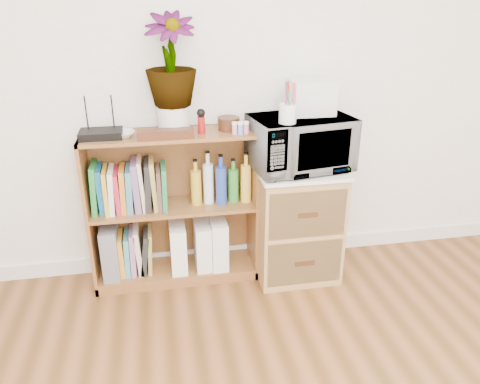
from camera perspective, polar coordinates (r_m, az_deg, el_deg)
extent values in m
cube|color=white|center=(3.22, -1.50, -7.36)|extent=(4.00, 0.02, 0.10)
cube|color=brown|center=(2.87, -8.08, -2.04)|extent=(1.00, 0.30, 0.95)
cube|color=#9E7542|center=(2.97, 6.75, -3.71)|extent=(0.50, 0.45, 0.70)
imported|color=white|center=(2.76, 7.32, 5.95)|extent=(0.62, 0.47, 0.31)
cylinder|color=white|center=(2.57, 5.83, 9.49)|extent=(0.09, 0.09, 0.10)
cube|color=silver|center=(2.78, 8.68, 11.38)|extent=(0.25, 0.20, 0.19)
cube|color=black|center=(2.69, -16.58, 6.81)|extent=(0.23, 0.16, 0.04)
imported|color=white|center=(2.67, -14.12, 6.85)|extent=(0.13, 0.13, 0.03)
cylinder|color=silver|center=(2.70, -8.08, 8.81)|extent=(0.18, 0.18, 0.15)
imported|color=#346B2B|center=(2.64, -8.48, 15.63)|extent=(0.28, 0.28, 0.50)
cube|color=#3D1D10|center=(2.60, -9.05, 6.99)|extent=(0.31, 0.08, 0.05)
cylinder|color=maroon|center=(2.66, -4.73, 8.11)|extent=(0.04, 0.04, 0.10)
cylinder|color=#371D0F|center=(2.73, -1.39, 8.35)|extent=(0.13, 0.13, 0.07)
cube|color=pink|center=(2.64, 0.04, 7.71)|extent=(0.12, 0.04, 0.06)
cube|color=slate|center=(2.99, -15.46, -6.73)|extent=(0.10, 0.26, 0.33)
cube|color=white|center=(2.98, -7.57, -6.51)|extent=(0.10, 0.24, 0.30)
cube|color=white|center=(2.99, -4.60, -6.33)|extent=(0.09, 0.24, 0.30)
cube|color=white|center=(2.99, -2.69, -6.02)|extent=(0.10, 0.25, 0.32)
cube|color=#228235|center=(2.82, -17.31, 0.45)|extent=(0.04, 0.20, 0.29)
cube|color=#195F98|center=(2.82, -16.57, 0.27)|extent=(0.04, 0.20, 0.27)
cube|color=gold|center=(2.82, -15.94, 0.32)|extent=(0.02, 0.20, 0.27)
cube|color=silver|center=(2.82, -15.33, 0.31)|extent=(0.04, 0.20, 0.26)
cube|color=#BE203A|center=(2.82, -14.67, 0.19)|extent=(0.03, 0.20, 0.24)
cube|color=orange|center=(2.81, -14.05, 0.43)|extent=(0.03, 0.20, 0.26)
cube|color=teal|center=(2.81, -13.31, 0.44)|extent=(0.04, 0.20, 0.26)
cube|color=slate|center=(2.80, -12.54, 0.84)|extent=(0.04, 0.20, 0.30)
cube|color=beige|center=(2.80, -11.87, 0.99)|extent=(0.04, 0.20, 0.31)
cube|color=black|center=(2.80, -11.18, 0.87)|extent=(0.05, 0.20, 0.29)
cube|color=#A99A4E|center=(2.80, -10.48, 1.02)|extent=(0.04, 0.20, 0.30)
cube|color=#51362E|center=(2.81, -9.86, 0.63)|extent=(0.02, 0.20, 0.25)
cube|color=#217B46|center=(2.80, -9.26, 0.75)|extent=(0.03, 0.20, 0.26)
cylinder|color=gold|center=(2.81, -5.41, 1.16)|extent=(0.06, 0.06, 0.27)
cylinder|color=white|center=(2.81, -3.90, 1.69)|extent=(0.06, 0.06, 0.32)
cylinder|color=#2440A8|center=(2.82, -2.40, 1.62)|extent=(0.07, 0.07, 0.30)
cylinder|color=green|center=(2.84, -0.85, 1.38)|extent=(0.06, 0.06, 0.26)
cylinder|color=gold|center=(2.84, 0.65, 1.85)|extent=(0.06, 0.06, 0.30)
cube|color=orange|center=(3.01, -14.20, -7.26)|extent=(0.04, 0.19, 0.26)
cube|color=teal|center=(3.00, -13.55, -7.21)|extent=(0.04, 0.19, 0.26)
cube|color=#9A6BA1|center=(3.00, -12.90, -6.98)|extent=(0.04, 0.19, 0.28)
cube|color=beige|center=(2.99, -12.24, -6.80)|extent=(0.05, 0.19, 0.30)
cube|color=black|center=(3.00, -11.52, -7.03)|extent=(0.07, 0.19, 0.27)
cube|color=olive|center=(2.99, -10.91, -6.91)|extent=(0.04, 0.19, 0.27)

